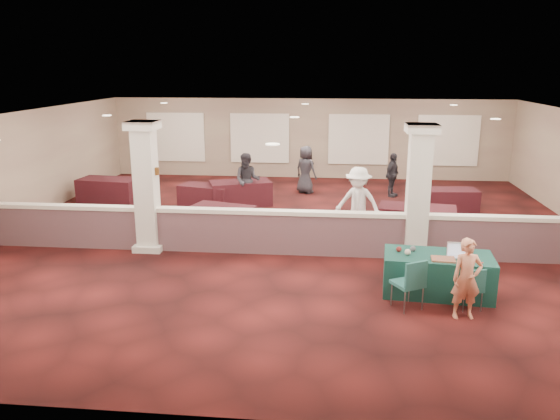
# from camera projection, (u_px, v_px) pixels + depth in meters

# --- Properties ---
(ground) EXTENTS (16.00, 16.00, 0.00)m
(ground) POSITION_uv_depth(u_px,v_px,m) (294.00, 235.00, 14.81)
(ground) COLOR #471311
(ground) RESTS_ON ground
(wall_back) EXTENTS (16.00, 0.04, 3.20)m
(wall_back) POSITION_uv_depth(u_px,v_px,m) (309.00, 139.00, 22.09)
(wall_back) COLOR #7E6457
(wall_back) RESTS_ON ground
(wall_front) EXTENTS (16.00, 0.04, 3.20)m
(wall_front) POSITION_uv_depth(u_px,v_px,m) (246.00, 306.00, 6.70)
(wall_front) COLOR #7E6457
(wall_front) RESTS_ON ground
(wall_left) EXTENTS (0.04, 16.00, 3.20)m
(wall_left) POSITION_uv_depth(u_px,v_px,m) (8.00, 172.00, 15.17)
(wall_left) COLOR #7E6457
(wall_left) RESTS_ON ground
(ceiling) EXTENTS (16.00, 16.00, 0.02)m
(ceiling) POSITION_uv_depth(u_px,v_px,m) (294.00, 117.00, 13.99)
(ceiling) COLOR silver
(ceiling) RESTS_ON wall_back
(partition_wall) EXTENTS (15.60, 0.28, 1.10)m
(partition_wall) POSITION_uv_depth(u_px,v_px,m) (289.00, 232.00, 13.22)
(partition_wall) COLOR brown
(partition_wall) RESTS_ON ground
(column_left) EXTENTS (0.72, 0.72, 3.20)m
(column_left) POSITION_uv_depth(u_px,v_px,m) (146.00, 186.00, 13.28)
(column_left) COLOR silver
(column_left) RESTS_ON ground
(column_right) EXTENTS (0.72, 0.72, 3.20)m
(column_right) POSITION_uv_depth(u_px,v_px,m) (418.00, 191.00, 12.66)
(column_right) COLOR silver
(column_right) RESTS_ON ground
(sconce_left) EXTENTS (0.12, 0.12, 0.18)m
(sconce_left) POSITION_uv_depth(u_px,v_px,m) (134.00, 171.00, 13.21)
(sconce_left) COLOR brown
(sconce_left) RESTS_ON column_left
(sconce_right) EXTENTS (0.12, 0.12, 0.18)m
(sconce_right) POSITION_uv_depth(u_px,v_px,m) (157.00, 171.00, 13.16)
(sconce_right) COLOR brown
(sconce_right) RESTS_ON column_left
(near_table) EXTENTS (2.20, 1.24, 0.81)m
(near_table) POSITION_uv_depth(u_px,v_px,m) (437.00, 274.00, 10.96)
(near_table) COLOR #0E3327
(near_table) RESTS_ON ground
(conf_chair_main) EXTENTS (0.49, 0.50, 0.84)m
(conf_chair_main) POSITION_uv_depth(u_px,v_px,m) (472.00, 285.00, 10.18)
(conf_chair_main) COLOR #1C5149
(conf_chair_main) RESTS_ON ground
(conf_chair_side) EXTENTS (0.68, 0.68, 1.00)m
(conf_chair_side) POSITION_uv_depth(u_px,v_px,m) (411.00, 280.00, 10.17)
(conf_chair_side) COLOR #1C5149
(conf_chair_side) RESTS_ON ground
(woman) EXTENTS (0.59, 0.44, 1.50)m
(woman) POSITION_uv_depth(u_px,v_px,m) (467.00, 279.00, 9.81)
(woman) COLOR #CF7C5A
(woman) RESTS_ON ground
(far_table_front_left) EXTENTS (1.86, 1.28, 0.68)m
(far_table_front_left) POSITION_uv_depth(u_px,v_px,m) (206.00, 195.00, 17.91)
(far_table_front_left) COLOR black
(far_table_front_left) RESTS_ON ground
(far_table_front_center) EXTENTS (1.88, 1.29, 0.69)m
(far_table_front_center) POSITION_uv_depth(u_px,v_px,m) (223.00, 218.00, 15.20)
(far_table_front_center) COLOR black
(far_table_front_center) RESTS_ON ground
(far_table_front_right) EXTENTS (2.15, 1.34, 0.81)m
(far_table_front_right) POSITION_uv_depth(u_px,v_px,m) (416.00, 221.00, 14.68)
(far_table_front_right) COLOR black
(far_table_front_right) RESTS_ON ground
(far_table_back_left) EXTENTS (2.05, 1.19, 0.79)m
(far_table_back_left) POSITION_uv_depth(u_px,v_px,m) (109.00, 190.00, 18.41)
(far_table_back_left) COLOR black
(far_table_back_left) RESTS_ON ground
(far_table_back_center) EXTENTS (2.17, 1.60, 0.79)m
(far_table_back_center) POSITION_uv_depth(u_px,v_px,m) (241.00, 193.00, 17.98)
(far_table_back_center) COLOR black
(far_table_back_center) RESTS_ON ground
(far_table_back_right) EXTENTS (1.74, 0.98, 0.68)m
(far_table_back_right) POSITION_uv_depth(u_px,v_px,m) (450.00, 200.00, 17.34)
(far_table_back_right) COLOR black
(far_table_back_right) RESTS_ON ground
(attendee_a) EXTENTS (0.85, 0.48, 1.76)m
(attendee_a) POSITION_uv_depth(u_px,v_px,m) (247.00, 180.00, 17.61)
(attendee_a) COLOR black
(attendee_a) RESTS_ON ground
(attendee_b) EXTENTS (1.34, 0.93, 1.91)m
(attendee_b) POSITION_uv_depth(u_px,v_px,m) (358.00, 203.00, 14.40)
(attendee_b) COLOR silver
(attendee_b) RESTS_ON ground
(attendee_c) EXTENTS (0.83, 1.00, 1.54)m
(attendee_c) POSITION_uv_depth(u_px,v_px,m) (392.00, 175.00, 19.03)
(attendee_c) COLOR black
(attendee_c) RESTS_ON ground
(attendee_d) EXTENTS (0.95, 0.84, 1.70)m
(attendee_d) POSITION_uv_depth(u_px,v_px,m) (306.00, 170.00, 19.56)
(attendee_d) COLOR black
(attendee_d) RESTS_ON ground
(laptop_base) EXTENTS (0.39, 0.29, 0.02)m
(laptop_base) POSITION_uv_depth(u_px,v_px,m) (457.00, 257.00, 10.74)
(laptop_base) COLOR silver
(laptop_base) RESTS_ON near_table
(laptop_screen) EXTENTS (0.37, 0.05, 0.25)m
(laptop_screen) POSITION_uv_depth(u_px,v_px,m) (456.00, 248.00, 10.82)
(laptop_screen) COLOR silver
(laptop_screen) RESTS_ON near_table
(screen_glow) EXTENTS (0.33, 0.03, 0.21)m
(screen_glow) POSITION_uv_depth(u_px,v_px,m) (456.00, 249.00, 10.82)
(screen_glow) COLOR #AFB7D2
(screen_glow) RESTS_ON near_table
(knitting) EXTENTS (0.47, 0.37, 0.03)m
(knitting) POSITION_uv_depth(u_px,v_px,m) (443.00, 259.00, 10.57)
(knitting) COLOR #A8481B
(knitting) RESTS_ON near_table
(yarn_cream) EXTENTS (0.12, 0.12, 0.12)m
(yarn_cream) POSITION_uv_depth(u_px,v_px,m) (408.00, 252.00, 10.84)
(yarn_cream) COLOR beige
(yarn_cream) RESTS_ON near_table
(yarn_red) EXTENTS (0.11, 0.11, 0.11)m
(yarn_red) POSITION_uv_depth(u_px,v_px,m) (399.00, 249.00, 11.03)
(yarn_red) COLOR maroon
(yarn_red) RESTS_ON near_table
(yarn_grey) EXTENTS (0.12, 0.12, 0.12)m
(yarn_grey) POSITION_uv_depth(u_px,v_px,m) (413.00, 249.00, 11.05)
(yarn_grey) COLOR #4F4E53
(yarn_grey) RESTS_ON near_table
(scissors) EXTENTS (0.14, 0.05, 0.01)m
(scissors) POSITION_uv_depth(u_px,v_px,m) (480.00, 263.00, 10.42)
(scissors) COLOR #B01212
(scissors) RESTS_ON near_table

